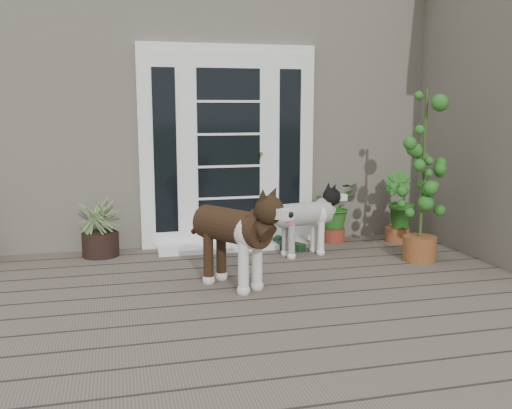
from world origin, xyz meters
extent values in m
cube|color=#6B5B4C|center=(0.00, 0.40, 0.06)|extent=(6.20, 4.60, 0.12)
cube|color=#665E54|center=(0.00, 4.65, 1.55)|extent=(7.40, 4.00, 3.10)
cube|color=white|center=(-0.20, 2.60, 1.19)|extent=(1.90, 0.14, 2.15)
cube|color=white|center=(-0.20, 2.40, 0.14)|extent=(1.60, 0.40, 0.05)
imported|color=#235317|center=(0.96, 2.40, 0.42)|extent=(0.63, 0.63, 0.60)
imported|color=#1D621C|center=(1.66, 2.25, 0.41)|extent=(0.52, 0.52, 0.58)
imported|color=#25631C|center=(2.35, 2.40, 0.36)|extent=(0.43, 0.43, 0.48)
camera|label=1|loc=(-1.38, -3.44, 1.62)|focal=39.91mm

